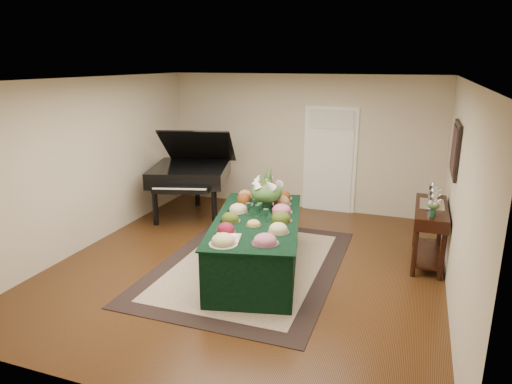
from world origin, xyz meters
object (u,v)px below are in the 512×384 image
(buffet_table, at_px, (257,244))
(floral_centerpiece, at_px, (266,188))
(grand_piano, at_px, (191,173))
(mahogany_sideboard, at_px, (430,219))

(buffet_table, height_order, floral_centerpiece, floral_centerpiece)
(buffet_table, bearing_deg, grand_piano, 137.18)
(floral_centerpiece, relative_size, mahogany_sideboard, 0.37)
(buffet_table, xyz_separation_m, mahogany_sideboard, (2.33, 1.12, 0.29))
(mahogany_sideboard, bearing_deg, grand_piano, 170.15)
(floral_centerpiece, height_order, grand_piano, grand_piano)
(grand_piano, bearing_deg, buffet_table, -42.82)
(buffet_table, relative_size, grand_piano, 1.37)
(floral_centerpiece, xyz_separation_m, grand_piano, (-1.98, 1.33, -0.22))
(grand_piano, bearing_deg, floral_centerpiece, -33.81)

